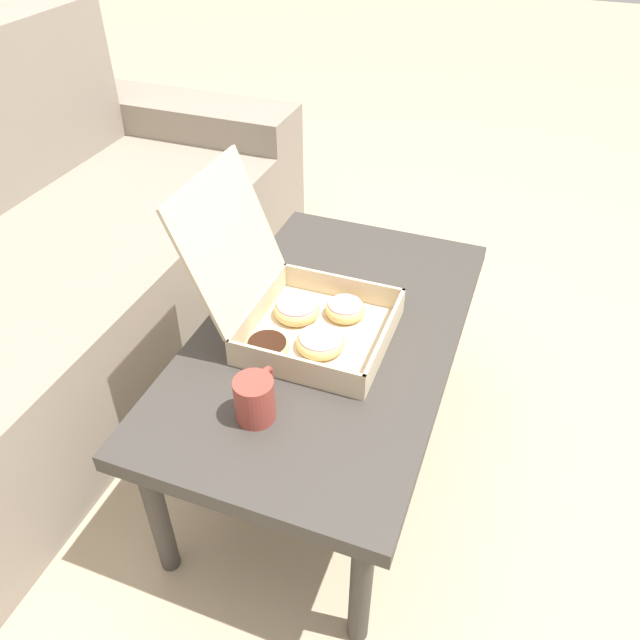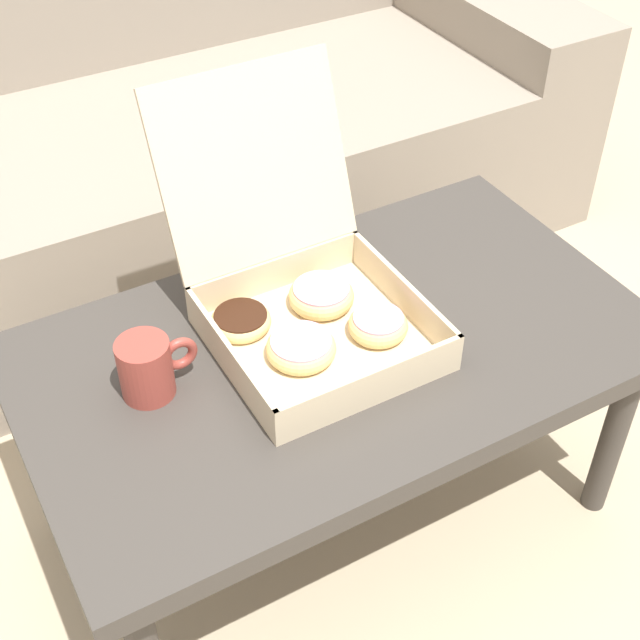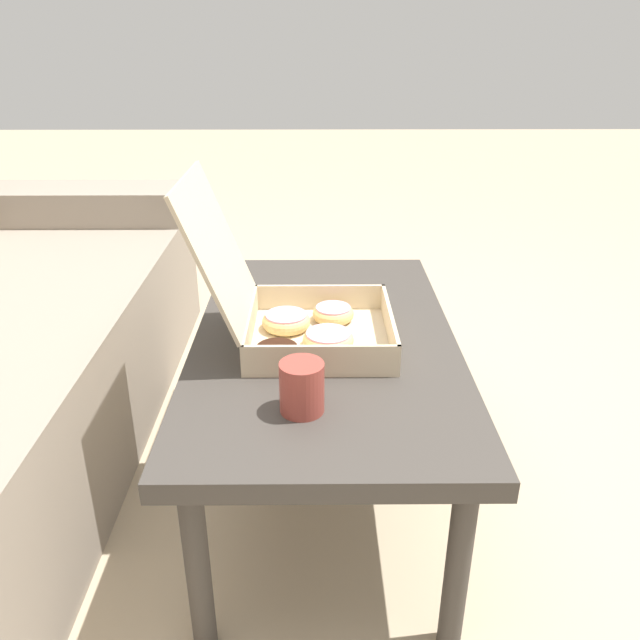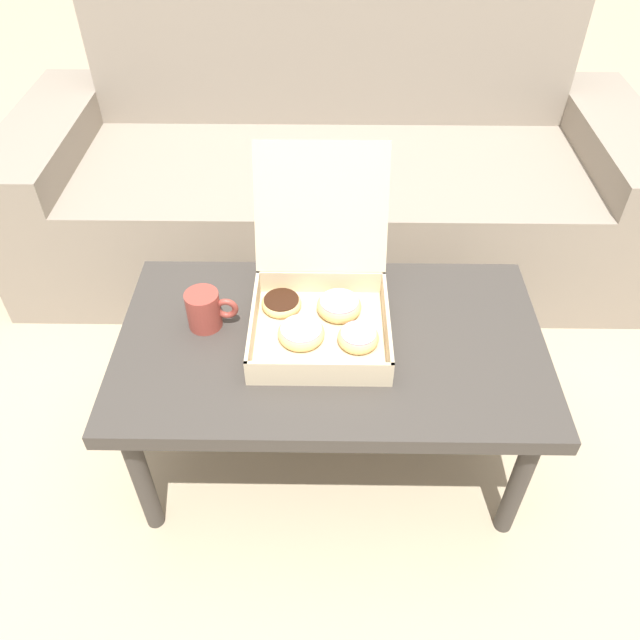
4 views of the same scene
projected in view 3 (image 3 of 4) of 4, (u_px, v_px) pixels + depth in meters
name	position (u px, v px, depth m)	size (l,w,h in m)	color
ground_plane	(269.00, 488.00, 1.56)	(12.00, 12.00, 0.00)	tan
coffee_table	(325.00, 353.00, 1.40)	(0.99, 0.57, 0.43)	#3D3833
pastry_box	(295.00, 315.00, 1.33)	(0.31, 0.42, 0.36)	beige
coffee_mug	(302.00, 386.00, 1.09)	(0.12, 0.08, 0.09)	#993D33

